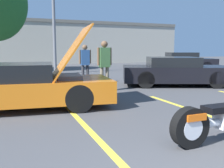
# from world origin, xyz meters

# --- Properties ---
(parking_stripe_foreground) EXTENTS (0.12, 5.63, 0.01)m
(parking_stripe_foreground) POSITION_xyz_m (-0.82, 2.77, 0.00)
(parking_stripe_foreground) COLOR yellow
(parking_stripe_foreground) RESTS_ON ground
(parking_stripe_middle) EXTENTS (0.12, 5.63, 0.01)m
(parking_stripe_middle) POSITION_xyz_m (1.92, 2.77, 0.00)
(parking_stripe_middle) COLOR yellow
(parking_stripe_middle) RESTS_ON ground
(far_building) EXTENTS (32.00, 4.20, 4.40)m
(far_building) POSITION_xyz_m (0.00, 26.21, 2.34)
(far_building) COLOR #B2AD9E
(far_building) RESTS_ON ground
(show_car_hood_open) EXTENTS (4.80, 2.41, 2.04)m
(show_car_hood_open) POSITION_xyz_m (-1.95, 5.45, 0.56)
(show_car_hood_open) COLOR orange
(show_car_hood_open) RESTS_ON ground
(parked_car_right_row) EXTENTS (4.38, 3.03, 1.26)m
(parked_car_right_row) POSITION_xyz_m (8.58, 12.75, 0.61)
(parked_car_right_row) COLOR black
(parked_car_right_row) RESTS_ON ground
(parked_car_mid_row) EXTENTS (4.69, 3.44, 1.15)m
(parked_car_mid_row) POSITION_xyz_m (4.11, 7.41, 0.56)
(parked_car_mid_row) COLOR black
(parked_car_mid_row) RESTS_ON ground
(spectator_near_motorcycle) EXTENTS (0.52, 0.23, 1.74)m
(spectator_near_motorcycle) POSITION_xyz_m (0.89, 7.01, 1.04)
(spectator_near_motorcycle) COLOR gray
(spectator_near_motorcycle) RESTS_ON ground
(spectator_by_show_car) EXTENTS (0.52, 0.22, 1.65)m
(spectator_by_show_car) POSITION_xyz_m (0.77, 9.08, 0.98)
(spectator_by_show_car) COLOR #333338
(spectator_by_show_car) RESTS_ON ground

